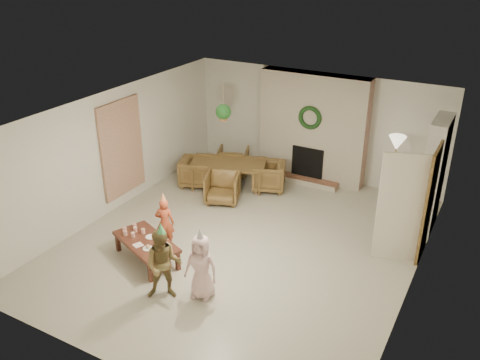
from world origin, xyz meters
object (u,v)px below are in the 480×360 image
Objects in this scene: dining_chair_far at (233,161)px; dining_chair_right at (268,176)px; child_red at (165,223)px; dining_table at (228,175)px; child_pink at (201,267)px; dining_chair_near at (223,188)px; child_plaid at (164,265)px; dining_chair_left at (196,172)px; coffee_table_top at (146,242)px.

dining_chair_far is 1.18m from dining_chair_right.
dining_chair_far is 3.43m from child_red.
dining_chair_far is at bearing -106.09° from child_red.
dining_table is 1.54× the size of child_pink.
dining_table is at bearing 90.00° from dining_chair_far.
dining_chair_near and dining_chair_far have the same top height.
child_pink is (0.76, -3.95, 0.22)m from dining_chair_right.
dining_chair_near is 0.60× the size of child_plaid.
dining_chair_left is 4.09m from child_plaid.
child_pink reaches higher than coffee_table_top.
dining_chair_left is 3.13m from coffee_table_top.
child_pink reaches higher than dining_chair_far.
child_plaid is (0.89, -0.67, 0.23)m from coffee_table_top.
dining_chair_near is at bearing -135.00° from dining_chair_left.
child_red is at bearing 77.74° from dining_chair_far.
child_red reaches higher than dining_chair_far.
child_plaid is at bearing 101.55° from child_red.
dining_chair_left reaches higher than coffee_table_top.
dining_chair_near is at bearing 106.09° from child_pink.
dining_chair_right is 0.75× the size of child_red.
child_red is at bearing 95.95° from child_plaid.
child_red is (0.50, -3.39, 0.15)m from dining_chair_far.
coffee_table_top is at bearing -106.48° from dining_table.
child_plaid is (1.39, -4.60, 0.27)m from dining_chair_far.
dining_chair_left is at bearing 180.00° from dining_table.
child_red is at bearing -32.20° from dining_chair_right.
dining_table reaches higher than coffee_table_top.
dining_chair_right is at bearing 0.00° from dining_table.
dining_table is at bearing 75.91° from child_plaid.
dining_chair_left is 1.00× the size of dining_chair_right.
dining_table is 1.29× the size of coffee_table_top.
child_red is at bearing -111.17° from dining_chair_near.
dining_chair_left reaches higher than dining_table.
dining_chair_left is at bearing -93.67° from child_red.
dining_table is at bearing -90.00° from dining_chair_left.
child_pink is at bearing -9.78° from dining_chair_right.
child_plaid is at bearing -174.30° from dining_chair_left.
dining_chair_near reaches higher than dining_table.
dining_chair_left is 1.65m from dining_chair_right.
dining_chair_near is at bearing -51.34° from dining_chair_right.
child_pink reaches higher than dining_table.
child_pink is at bearing -85.83° from dining_chair_near.
child_pink reaches higher than dining_chair_left.
coffee_table_top is at bearing 112.99° from child_plaid.
dining_chair_far is at bearing -128.66° from dining_chair_right.
dining_table is at bearing 116.69° from coffee_table_top.
dining_chair_near is 1.47m from dining_chair_far.
child_pink is (2.31, -3.36, 0.22)m from dining_chair_left.
child_pink is at bearing -86.60° from dining_table.
dining_chair_right is (0.86, 0.33, 0.03)m from dining_table.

